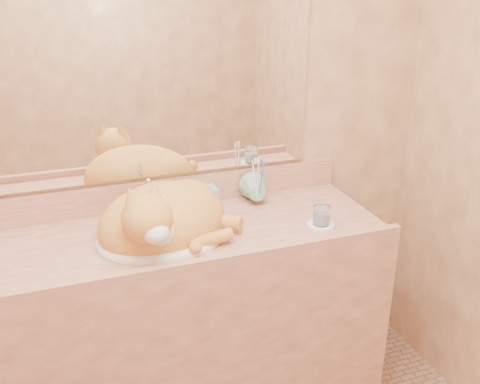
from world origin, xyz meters
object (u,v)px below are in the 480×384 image
object	(u,v)px
soap_dispenser	(210,189)
sink_basin	(160,222)
toothbrush_cup	(258,195)
vanity_counter	(176,331)
water_glass	(322,215)
cat	(163,216)

from	to	relation	value
soap_dispenser	sink_basin	bearing A→B (deg)	-143.06
soap_dispenser	toothbrush_cup	distance (m)	0.20
vanity_counter	sink_basin	distance (m)	0.50
sink_basin	water_glass	bearing A→B (deg)	-20.93
water_glass	soap_dispenser	bearing A→B (deg)	140.73
cat	soap_dispenser	bearing A→B (deg)	18.46
soap_dispenser	toothbrush_cup	size ratio (longest dim) A/B	1.55
sink_basin	cat	world-z (taller)	cat
sink_basin	toothbrush_cup	distance (m)	0.46
soap_dispenser	cat	bearing A→B (deg)	-141.73
sink_basin	water_glass	size ratio (longest dim) A/B	6.01
soap_dispenser	toothbrush_cup	xyz separation A→B (m)	(0.19, -0.04, -0.04)
vanity_counter	soap_dispenser	size ratio (longest dim) A/B	8.91
water_glass	sink_basin	bearing A→B (deg)	170.46
cat	water_glass	bearing A→B (deg)	-30.33
toothbrush_cup	water_glass	bearing A→B (deg)	-57.35
sink_basin	cat	distance (m)	0.02
vanity_counter	soap_dispenser	xyz separation A→B (m)	(0.20, 0.17, 0.51)
cat	water_glass	size ratio (longest dim) A/B	6.58
cat	soap_dispenser	distance (m)	0.30
sink_basin	toothbrush_cup	bearing A→B (deg)	7.37
toothbrush_cup	sink_basin	bearing A→B (deg)	-161.23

